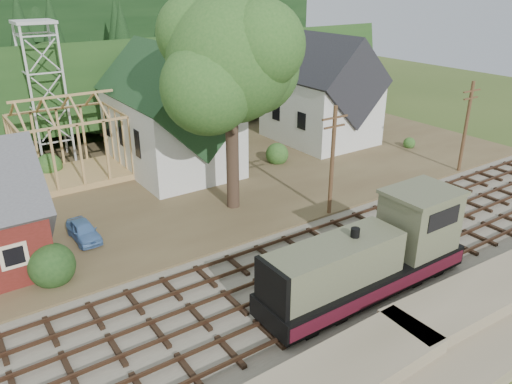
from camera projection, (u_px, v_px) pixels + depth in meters
ground at (298, 281)px, 27.92m from camera, size 140.00×140.00×0.00m
embankment at (422, 372)px, 21.47m from camera, size 64.00×5.00×1.60m
railroad_bed at (298, 280)px, 27.89m from camera, size 64.00×11.00×0.16m
village_flat at (162, 180)px, 41.51m from camera, size 64.00×26.00×0.30m
hillside at (78, 120)px, 59.76m from camera, size 70.00×28.96×12.74m
ridge at (45, 96)px, 71.89m from camera, size 80.00×20.00×12.00m
church at (171, 113)px, 41.84m from camera, size 8.40×15.17×13.00m
farmhouse at (321, 95)px, 49.76m from camera, size 8.40×10.80×10.60m
timber_frame at (70, 145)px, 40.19m from camera, size 8.20×6.20×6.99m
lattice_tower at (38, 50)px, 42.08m from camera, size 3.20×3.20×12.12m
big_tree at (232, 68)px, 32.66m from camera, size 10.90×8.40×14.70m
telegraph_pole_near at (332, 160)px, 33.82m from camera, size 2.20×0.28×8.00m
telegraph_pole_far at (466, 126)px, 41.62m from camera, size 2.20×0.28×8.00m
locomotive at (373, 257)px, 26.11m from camera, size 12.43×3.11×4.96m
car_blue at (84, 231)px, 31.53m from camera, size 1.54×3.62×1.22m
car_red at (334, 141)px, 49.14m from camera, size 4.04×1.92×1.12m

